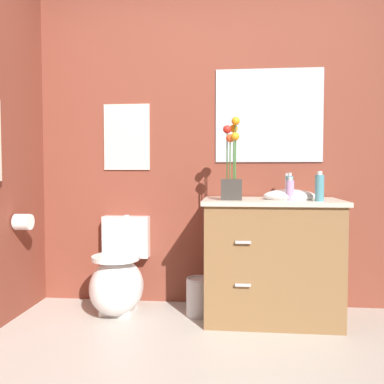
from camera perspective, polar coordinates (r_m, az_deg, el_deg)
name	(u,v)px	position (r m, az deg, el deg)	size (l,w,h in m)	color
wall_back	(243,143)	(3.22, 7.07, 6.76)	(4.33, 0.05, 2.50)	brown
toilet	(118,279)	(3.13, -10.10, -11.74)	(0.38, 0.59, 0.69)	white
vanity_cabinet	(271,258)	(2.96, 10.91, -8.87)	(0.94, 0.56, 1.02)	brown
flower_vase	(232,175)	(2.81, 5.50, 2.39)	(0.14, 0.14, 0.56)	#38332D
soap_bottle	(319,187)	(2.78, 17.17, 0.61)	(0.06, 0.06, 0.19)	teal
lotion_bottle	(290,190)	(2.81, 13.35, 0.28)	(0.05, 0.05, 0.15)	#B28CBF
hand_wash_bottle	(290,187)	(2.97, 13.30, 0.69)	(0.05, 0.05, 0.18)	teal
trash_bin	(199,297)	(3.04, 0.95, -14.21)	(0.18, 0.18, 0.27)	#B7B7BC
wall_poster	(127,137)	(3.30, -8.98, 7.48)	(0.36, 0.01, 0.51)	beige
wall_mirror	(269,116)	(3.22, 10.56, 10.32)	(0.80, 0.01, 0.70)	#B2BCC6
toilet_paper_roll	(23,222)	(3.10, -22.26, -3.83)	(0.11, 0.11, 0.11)	white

